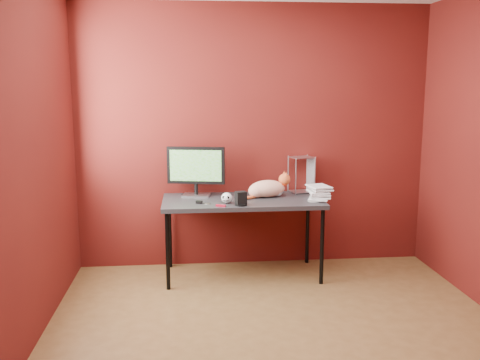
{
  "coord_description": "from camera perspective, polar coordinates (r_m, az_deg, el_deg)",
  "views": [
    {
      "loc": [
        -0.65,
        -3.53,
        1.82
      ],
      "look_at": [
        -0.2,
        1.15,
        0.97
      ],
      "focal_mm": 40.0,
      "sensor_mm": 36.0,
      "label": 1
    }
  ],
  "objects": [
    {
      "name": "monitor",
      "position": [
        5.13,
        -4.73,
        1.19
      ],
      "size": [
        0.55,
        0.23,
        0.48
      ],
      "rotation": [
        0.0,
        0.0,
        -0.2
      ],
      "color": "#B6B7BB",
      "rests_on": "desk"
    },
    {
      "name": "book_stack",
      "position": [
        4.97,
        7.64,
        6.11
      ],
      "size": [
        0.25,
        0.28,
        1.45
      ],
      "rotation": [
        0.0,
        0.0,
        -0.11
      ],
      "color": "beige",
      "rests_on": "desk"
    },
    {
      "name": "black_gadget",
      "position": [
        4.86,
        -4.38,
        -2.38
      ],
      "size": [
        0.06,
        0.05,
        0.03
      ],
      "primitive_type": "cube",
      "rotation": [
        0.0,
        0.0,
        -0.38
      ],
      "color": "black",
      "rests_on": "desk"
    },
    {
      "name": "wire_rack",
      "position": [
        5.36,
        6.58,
        0.6
      ],
      "size": [
        0.25,
        0.22,
        0.36
      ],
      "rotation": [
        0.0,
        0.0,
        0.26
      ],
      "color": "#B6B7BB",
      "rests_on": "desk"
    },
    {
      "name": "room",
      "position": [
        3.61,
        4.89,
        4.22
      ],
      "size": [
        3.52,
        3.52,
        2.61
      ],
      "color": "brown",
      "rests_on": "ground"
    },
    {
      "name": "speaker",
      "position": [
        4.77,
        0.09,
        -2.04
      ],
      "size": [
        0.11,
        0.11,
        0.13
      ],
      "rotation": [
        0.0,
        0.0,
        0.27
      ],
      "color": "black",
      "rests_on": "desk"
    },
    {
      "name": "desk",
      "position": [
        5.05,
        0.27,
        -2.62
      ],
      "size": [
        1.5,
        0.7,
        0.75
      ],
      "color": "black",
      "rests_on": "ground"
    },
    {
      "name": "skull_mug",
      "position": [
        4.86,
        -1.42,
        -1.92
      ],
      "size": [
        0.1,
        0.1,
        0.1
      ],
      "rotation": [
        0.0,
        0.0,
        -0.29
      ],
      "color": "silver",
      "rests_on": "desk"
    },
    {
      "name": "washer",
      "position": [
        4.85,
        -3.51,
        -2.54
      ],
      "size": [
        0.05,
        0.05,
        0.0
      ],
      "primitive_type": "cylinder",
      "color": "#B6B7BB",
      "rests_on": "desk"
    },
    {
      "name": "pocket_knife",
      "position": [
        4.74,
        -2.06,
        -2.75
      ],
      "size": [
        0.09,
        0.06,
        0.02
      ],
      "primitive_type": "cube",
      "rotation": [
        0.0,
        0.0,
        -0.42
      ],
      "color": "maroon",
      "rests_on": "desk"
    },
    {
      "name": "cat",
      "position": [
        5.12,
        2.95,
        -0.9
      ],
      "size": [
        0.5,
        0.27,
        0.24
      ],
      "rotation": [
        0.0,
        0.0,
        0.16
      ],
      "color": "#CD5D2B",
      "rests_on": "desk"
    }
  ]
}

